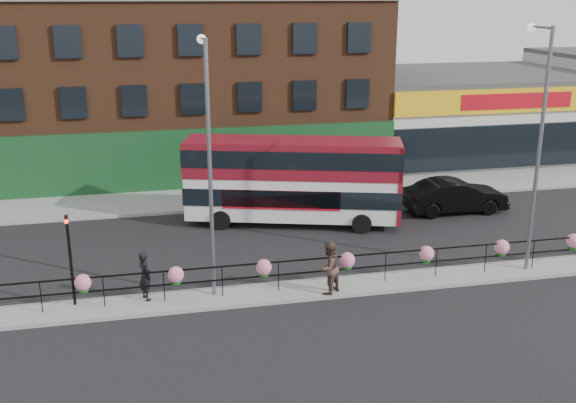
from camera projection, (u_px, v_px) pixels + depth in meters
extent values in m
plane|color=black|center=(306.00, 292.00, 24.22)|extent=(120.00, 120.00, 0.00)
cube|color=gray|center=(251.00, 196.00, 35.40)|extent=(60.00, 4.00, 0.15)
cube|color=gray|center=(306.00, 290.00, 24.20)|extent=(60.00, 1.60, 0.15)
cube|color=brown|center=(163.00, 85.00, 40.58)|extent=(25.00, 12.00, 10.00)
cube|color=#14421E|center=(171.00, 161.00, 35.89)|extent=(25.00, 0.25, 3.40)
cube|color=silver|center=(465.00, 114.00, 45.42)|extent=(15.00, 12.00, 5.00)
cube|color=#3F3F42|center=(469.00, 74.00, 44.63)|extent=(15.00, 12.00, 0.30)
cube|color=gold|center=(516.00, 101.00, 39.21)|extent=(15.00, 0.25, 1.40)
cube|color=#B30B18|center=(517.00, 101.00, 39.10)|extent=(7.00, 0.10, 0.90)
cube|color=black|center=(511.00, 146.00, 40.01)|extent=(15.00, 0.25, 2.60)
cube|color=black|center=(306.00, 260.00, 23.85)|extent=(30.00, 0.05, 0.05)
cube|color=black|center=(306.00, 272.00, 24.00)|extent=(30.00, 0.05, 0.05)
cylinder|color=black|center=(41.00, 297.00, 22.18)|extent=(0.04, 0.04, 1.10)
cylinder|color=black|center=(104.00, 292.00, 22.58)|extent=(0.04, 0.04, 1.10)
cylinder|color=black|center=(164.00, 286.00, 22.99)|extent=(0.04, 0.04, 1.10)
cylinder|color=black|center=(222.00, 281.00, 23.40)|extent=(0.04, 0.04, 1.10)
cylinder|color=black|center=(279.00, 276.00, 23.81)|extent=(0.04, 0.04, 1.10)
cylinder|color=black|center=(333.00, 272.00, 24.22)|extent=(0.04, 0.04, 1.10)
cylinder|color=black|center=(385.00, 267.00, 24.63)|extent=(0.04, 0.04, 1.10)
cylinder|color=black|center=(436.00, 262.00, 25.04)|extent=(0.04, 0.04, 1.10)
cylinder|color=black|center=(486.00, 258.00, 25.45)|extent=(0.04, 0.04, 1.10)
cylinder|color=black|center=(533.00, 254.00, 25.86)|extent=(0.04, 0.04, 1.10)
sphere|color=pink|center=(83.00, 282.00, 22.34)|extent=(0.56, 0.56, 0.56)
sphere|color=#195117|center=(83.00, 289.00, 22.40)|extent=(0.36, 0.36, 0.36)
sphere|color=pink|center=(176.00, 275.00, 22.96)|extent=(0.56, 0.56, 0.56)
sphere|color=#195117|center=(176.00, 281.00, 23.03)|extent=(0.36, 0.36, 0.36)
sphere|color=pink|center=(264.00, 267.00, 23.59)|extent=(0.56, 0.56, 0.56)
sphere|color=#195117|center=(264.00, 273.00, 23.65)|extent=(0.36, 0.36, 0.36)
sphere|color=pink|center=(347.00, 260.00, 24.21)|extent=(0.56, 0.56, 0.56)
sphere|color=#195117|center=(347.00, 266.00, 24.28)|extent=(0.36, 0.36, 0.36)
sphere|color=pink|center=(427.00, 253.00, 24.84)|extent=(0.56, 0.56, 0.56)
sphere|color=#195117|center=(426.00, 259.00, 24.90)|extent=(0.36, 0.36, 0.36)
sphere|color=pink|center=(502.00, 247.00, 25.46)|extent=(0.56, 0.56, 0.56)
sphere|color=#195117|center=(501.00, 253.00, 25.53)|extent=(0.36, 0.36, 0.36)
sphere|color=pink|center=(574.00, 241.00, 26.08)|extent=(0.56, 0.56, 0.56)
sphere|color=#195117|center=(573.00, 246.00, 26.15)|extent=(0.36, 0.36, 0.36)
cube|color=silver|center=(293.00, 179.00, 30.82)|extent=(9.94, 4.93, 3.53)
cube|color=maroon|center=(293.00, 158.00, 30.52)|extent=(10.02, 5.00, 1.59)
cube|color=black|center=(293.00, 192.00, 31.01)|extent=(10.04, 5.03, 0.80)
cube|color=black|center=(293.00, 155.00, 30.48)|extent=(10.07, 5.05, 0.80)
cube|color=maroon|center=(293.00, 141.00, 30.29)|extent=(9.94, 4.93, 0.11)
cube|color=maroon|center=(398.00, 182.00, 30.46)|extent=(0.85, 2.23, 3.53)
cube|color=#B30B18|center=(281.00, 200.00, 29.98)|extent=(5.08, 1.57, 0.88)
cylinder|color=black|center=(221.00, 220.00, 30.50)|extent=(0.92, 0.51, 0.88)
cylinder|color=black|center=(229.00, 205.00, 32.61)|extent=(0.92, 0.51, 0.88)
cylinder|color=black|center=(362.00, 224.00, 30.03)|extent=(0.92, 0.51, 0.88)
cylinder|color=black|center=(361.00, 209.00, 32.13)|extent=(0.92, 0.51, 0.88)
imported|color=black|center=(455.00, 196.00, 32.81)|extent=(1.86, 5.05, 1.65)
imported|color=black|center=(145.00, 276.00, 23.06)|extent=(0.94, 0.88, 1.74)
imported|color=#4B352D|center=(329.00, 268.00, 23.52)|extent=(1.61, 1.60, 1.91)
cylinder|color=slate|center=(210.00, 173.00, 22.39)|extent=(0.14, 0.14, 8.80)
cylinder|color=slate|center=(203.00, 39.00, 21.72)|extent=(0.09, 1.32, 0.09)
sphere|color=silver|center=(201.00, 39.00, 22.35)|extent=(0.32, 0.32, 0.32)
cylinder|color=slate|center=(539.00, 154.00, 24.53)|extent=(0.15, 0.15, 9.07)
cylinder|color=slate|center=(542.00, 27.00, 23.85)|extent=(0.09, 1.36, 0.09)
sphere|color=silver|center=(531.00, 28.00, 24.50)|extent=(0.33, 0.33, 0.33)
cylinder|color=black|center=(71.00, 261.00, 22.44)|extent=(0.10, 0.10, 3.20)
imported|color=black|center=(66.00, 215.00, 21.97)|extent=(0.15, 0.18, 0.90)
sphere|color=#FF190C|center=(66.00, 222.00, 21.91)|extent=(0.14, 0.14, 0.14)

